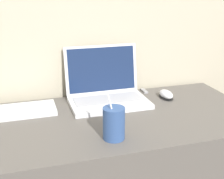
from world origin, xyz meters
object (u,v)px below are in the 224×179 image
object	(u,v)px
laptop	(106,89)
drink_cup	(114,123)
external_keyboard	(12,112)
usb_stick	(144,91)
computer_mouse	(166,95)

from	to	relation	value
laptop	drink_cup	bearing A→B (deg)	-101.75
external_keyboard	usb_stick	size ratio (longest dim) A/B	6.14
laptop	computer_mouse	world-z (taller)	laptop
drink_cup	usb_stick	xyz separation A→B (m)	(0.30, 0.43, -0.06)
usb_stick	laptop	bearing A→B (deg)	-162.17
computer_mouse	external_keyboard	size ratio (longest dim) A/B	0.28
drink_cup	computer_mouse	bearing A→B (deg)	41.34
drink_cup	computer_mouse	xyz separation A→B (m)	(0.36, 0.32, -0.05)
drink_cup	computer_mouse	world-z (taller)	drink_cup
computer_mouse	laptop	bearing A→B (deg)	171.68
external_keyboard	drink_cup	bearing A→B (deg)	-43.55
computer_mouse	usb_stick	size ratio (longest dim) A/B	1.73
laptop	external_keyboard	xyz separation A→B (m)	(-0.43, -0.03, -0.05)
drink_cup	usb_stick	distance (m)	0.53
laptop	drink_cup	world-z (taller)	laptop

